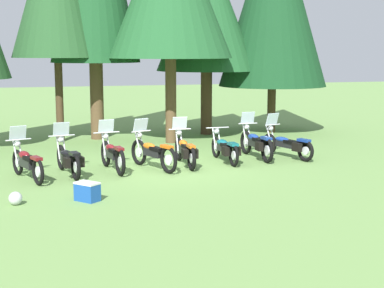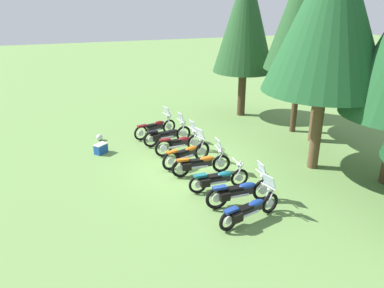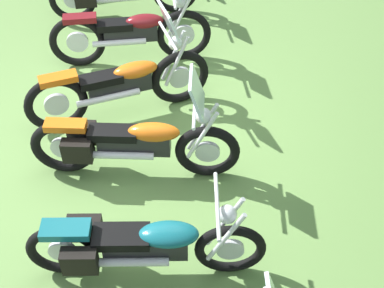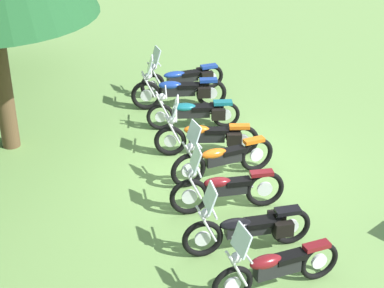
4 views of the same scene
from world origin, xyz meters
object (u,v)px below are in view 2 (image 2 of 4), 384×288
object	(u,v)px
motorcycle_2	(180,143)
dropped_helmet	(100,137)
pine_tree_0	(245,18)
picnic_cooler	(101,148)
motorcycle_0	(156,127)
motorcycle_6	(240,191)
motorcycle_1	(167,134)
motorcycle_3	(187,153)
motorcycle_5	(218,179)
motorcycle_4	(201,163)
motorcycle_7	(249,209)
pine_tree_3	(332,13)
pine_tree_1	(305,7)

from	to	relation	value
motorcycle_2	dropped_helmet	world-z (taller)	motorcycle_2
pine_tree_0	picnic_cooler	world-z (taller)	pine_tree_0
motorcycle_0	dropped_helmet	world-z (taller)	motorcycle_0
picnic_cooler	motorcycle_6	bearing A→B (deg)	34.80
motorcycle_0	motorcycle_1	size ratio (longest dim) A/B	0.94
motorcycle_3	pine_tree_0	bearing A→B (deg)	28.31
motorcycle_5	dropped_helmet	distance (m)	6.99
motorcycle_1	dropped_helmet	distance (m)	3.18
picnic_cooler	motorcycle_2	bearing A→B (deg)	72.15
motorcycle_4	dropped_helmet	world-z (taller)	motorcycle_4
motorcycle_3	motorcycle_0	bearing A→B (deg)	77.77
pine_tree_0	picnic_cooler	bearing A→B (deg)	-67.74
motorcycle_7	dropped_helmet	size ratio (longest dim) A/B	7.60
motorcycle_5	pine_tree_3	bearing A→B (deg)	7.41
motorcycle_2	pine_tree_0	size ratio (longest dim) A/B	0.28
motorcycle_5	motorcycle_0	bearing A→B (deg)	97.77
motorcycle_7	pine_tree_3	distance (m)	7.21
pine_tree_1	motorcycle_4	bearing A→B (deg)	-61.12
motorcycle_6	pine_tree_3	world-z (taller)	pine_tree_3
motorcycle_6	pine_tree_1	world-z (taller)	pine_tree_1
motorcycle_4	dropped_helmet	size ratio (longest dim) A/B	7.74
motorcycle_0	motorcycle_5	size ratio (longest dim) A/B	0.97
motorcycle_6	pine_tree_3	bearing A→B (deg)	22.84
motorcycle_0	pine_tree_1	xyz separation A→B (m)	(1.25, 6.54, 5.27)
motorcycle_3	pine_tree_3	distance (m)	7.20
motorcycle_5	pine_tree_3	xyz separation A→B (m)	(-0.64, 4.21, 5.31)
motorcycle_2	motorcycle_7	xyz separation A→B (m)	(5.59, 0.57, -0.04)
motorcycle_2	pine_tree_3	bearing A→B (deg)	-39.17
motorcycle_1	motorcycle_6	xyz separation A→B (m)	(5.82, 0.98, 0.03)
motorcycle_6	dropped_helmet	size ratio (longest dim) A/B	8.12
motorcycle_1	motorcycle_2	world-z (taller)	motorcycle_2
motorcycle_5	pine_tree_1	xyz separation A→B (m)	(-4.51, 5.62, 5.31)
pine_tree_3	motorcycle_2	bearing A→B (deg)	-121.51
motorcycle_5	motorcycle_6	distance (m)	1.19
motorcycle_5	motorcycle_6	bearing A→B (deg)	-75.49
motorcycle_0	motorcycle_7	bearing A→B (deg)	-100.69
picnic_cooler	motorcycle_7	bearing A→B (deg)	29.69
picnic_cooler	dropped_helmet	size ratio (longest dim) A/B	2.11
dropped_helmet	motorcycle_0	bearing A→B (deg)	83.95
pine_tree_0	pine_tree_3	xyz separation A→B (m)	(7.07, -0.08, 0.64)
pine_tree_0	pine_tree_1	bearing A→B (deg)	22.58
pine_tree_3	pine_tree_1	bearing A→B (deg)	159.87
motorcycle_0	motorcycle_2	distance (m)	2.37
motorcycle_6	motorcycle_0	bearing A→B (deg)	98.38
motorcycle_0	motorcycle_4	xyz separation A→B (m)	(4.46, 0.72, -0.01)
motorcycle_0	motorcycle_4	size ratio (longest dim) A/B	0.94
motorcycle_0	pine_tree_1	bearing A→B (deg)	-29.52
motorcycle_1	motorcycle_7	distance (m)	6.86
motorcycle_0	motorcycle_5	bearing A→B (deg)	-99.60
pine_tree_3	dropped_helmet	xyz separation A→B (m)	(-5.39, -7.73, -5.60)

